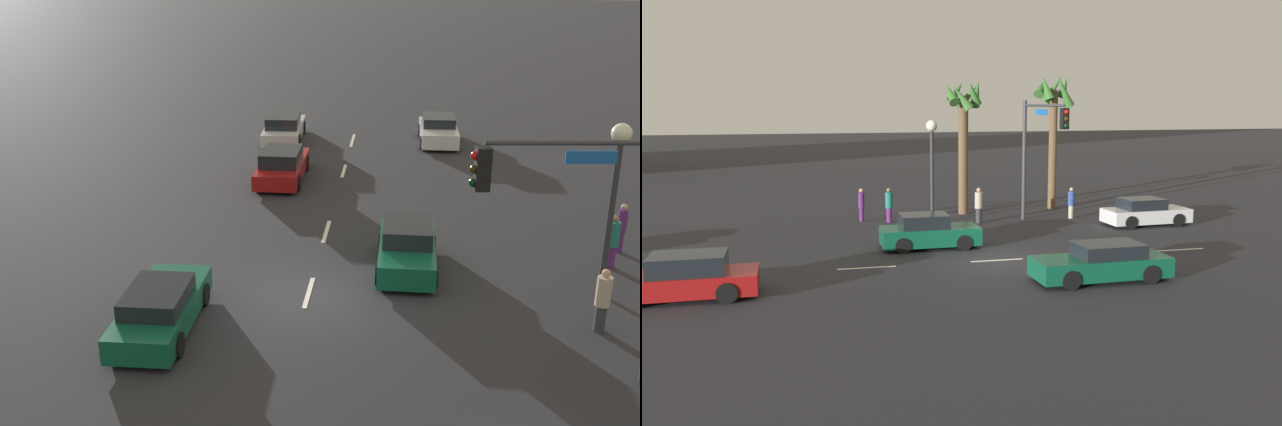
# 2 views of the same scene
# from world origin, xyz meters

# --- Properties ---
(ground_plane) EXTENTS (220.00, 220.00, 0.00)m
(ground_plane) POSITION_xyz_m (0.00, 0.00, 0.00)
(ground_plane) COLOR #28282D
(lane_stripe_1) EXTENTS (1.96, 0.14, 0.01)m
(lane_stripe_1) POSITION_xyz_m (-12.59, 0.00, 0.01)
(lane_stripe_1) COLOR silver
(lane_stripe_1) RESTS_ON ground_plane
(lane_stripe_2) EXTENTS (2.15, 0.14, 0.01)m
(lane_stripe_2) POSITION_xyz_m (-5.12, 0.00, 0.01)
(lane_stripe_2) COLOR silver
(lane_stripe_2) RESTS_ON ground_plane
(lane_stripe_3) EXTENTS (2.06, 0.14, 0.01)m
(lane_stripe_3) POSITION_xyz_m (-0.14, 0.00, 0.01)
(lane_stripe_3) COLOR silver
(lane_stripe_3) RESTS_ON ground_plane
(lane_stripe_4) EXTENTS (2.20, 0.14, 0.01)m
(lane_stripe_4) POSITION_xyz_m (7.68, 0.00, 0.01)
(lane_stripe_4) COLOR silver
(lane_stripe_4) RESTS_ON ground_plane
(car_1) EXTENTS (4.68, 1.92, 1.29)m
(car_1) POSITION_xyz_m (2.48, -3.64, 0.61)
(car_1) COLOR #0F5138
(car_1) RESTS_ON ground_plane
(car_2) EXTENTS (4.05, 1.85, 1.43)m
(car_2) POSITION_xyz_m (-2.25, 2.85, 0.66)
(car_2) COLOR #0F5138
(car_2) RESTS_ON ground_plane
(car_3) EXTENTS (4.69, 1.96, 1.39)m
(car_3) POSITION_xyz_m (-11.02, -2.53, 0.64)
(car_3) COLOR maroon
(car_3) RESTS_ON ground_plane
(car_4) EXTENTS (4.23, 1.98, 1.34)m
(car_4) POSITION_xyz_m (9.12, 5.51, 0.62)
(car_4) COLOR silver
(car_4) RESTS_ON ground_plane
(traffic_signal) EXTENTS (0.73, 4.50, 6.09)m
(traffic_signal) POSITION_xyz_m (3.97, 6.95, 4.11)
(traffic_signal) COLOR #38383D
(traffic_signal) RESTS_ON ground_plane
(streetlamp) EXTENTS (0.56, 0.56, 5.13)m
(streetlamp) POSITION_xyz_m (-0.98, 8.51, 3.68)
(streetlamp) COLOR #2D2D33
(streetlamp) RESTS_ON ground_plane
(pedestrian_0) EXTENTS (0.53, 0.53, 1.78)m
(pedestrian_0) POSITION_xyz_m (1.29, 7.98, 0.93)
(pedestrian_0) COLOR #333338
(pedestrian_0) RESTS_ON ground_plane
(pedestrian_1) EXTENTS (0.49, 0.49, 1.74)m
(pedestrian_1) POSITION_xyz_m (-3.04, 9.25, 0.91)
(pedestrian_1) COLOR #59266B
(pedestrian_1) RESTS_ON ground_plane
(pedestrian_2) EXTENTS (0.44, 0.44, 1.63)m
(pedestrian_2) POSITION_xyz_m (6.33, 8.16, 0.85)
(pedestrian_2) COLOR #B2A58C
(pedestrian_2) RESTS_ON ground_plane
(pedestrian_3) EXTENTS (0.43, 0.43, 1.68)m
(pedestrian_3) POSITION_xyz_m (-4.37, 9.85, 0.90)
(pedestrian_3) COLOR #59266B
(pedestrian_3) RESTS_ON ground_plane
(palm_tree_0) EXTENTS (2.29, 2.62, 7.65)m
(palm_tree_0) POSITION_xyz_m (6.56, 11.51, 5.47)
(palm_tree_0) COLOR brown
(palm_tree_0) RESTS_ON ground_plane
(palm_tree_1) EXTENTS (2.46, 2.57, 7.24)m
(palm_tree_1) POSITION_xyz_m (1.28, 10.95, 5.14)
(palm_tree_1) COLOR brown
(palm_tree_1) RESTS_ON ground_plane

